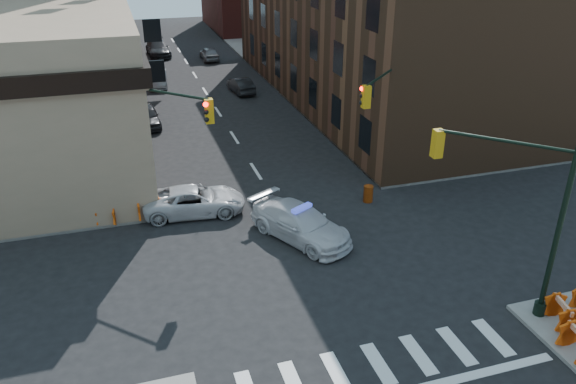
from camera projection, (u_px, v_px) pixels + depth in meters
ground at (312, 259)px, 24.68m from camera, size 140.00×140.00×0.00m
sidewalk_ne at (415, 61)px, 58.89m from camera, size 34.00×54.50×0.15m
commercial_row_ne at (374, 10)px, 44.40m from camera, size 14.00×34.00×14.00m
signal_pole_se at (530, 201)px, 19.51m from camera, size 5.40×5.27×8.00m
signal_pole_nw at (155, 139)px, 25.82m from camera, size 3.58×3.67×8.00m
signal_pole_ne at (386, 116)px, 28.93m from camera, size 3.67×3.58×8.00m
tree_ne_near at (294, 50)px, 47.49m from camera, size 3.00×3.00×4.85m
tree_ne_far at (269, 34)px, 54.37m from camera, size 3.00×3.00×4.85m
police_car at (301, 223)px, 25.97m from camera, size 4.42×5.74×1.55m
pickup at (194, 201)px, 28.23m from camera, size 5.30×2.84×1.41m
parked_car_wnear at (147, 116)px, 40.30m from camera, size 1.87×4.33×1.45m
parked_car_wfar at (158, 79)px, 49.90m from camera, size 1.82×4.33×1.39m
parked_car_wdeep at (158, 48)px, 61.14m from camera, size 2.50×5.64×1.61m
parked_car_enear at (241, 85)px, 48.14m from camera, size 1.81×4.10×1.31m
parked_car_efar at (209, 53)px, 59.42m from camera, size 1.69×4.06×1.37m
pedestrian_a at (131, 195)px, 27.84m from camera, size 0.85×0.70×1.99m
pedestrian_b at (50, 189)px, 28.39m from camera, size 1.23×1.17×2.01m
pedestrian_c at (44, 188)px, 28.90m from camera, size 1.06×0.86×1.69m
barrel_road at (368, 194)px, 29.52m from camera, size 0.62×0.62×0.90m
barrel_bank at (170, 210)px, 27.83m from camera, size 0.54×0.54×0.92m
barricade_se_b at (561, 313)px, 20.27m from camera, size 0.89×1.39×0.96m
barricade_nw_a at (149, 209)px, 27.57m from camera, size 1.35×0.73×0.99m
barricade_nw_b at (107, 216)px, 27.09m from camera, size 1.17×0.79×0.80m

